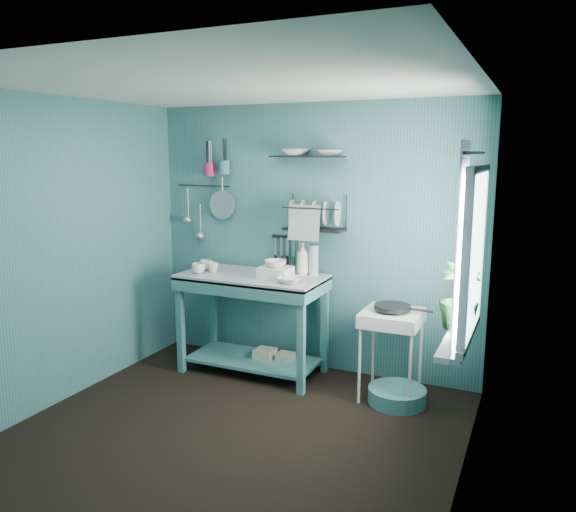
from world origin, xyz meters
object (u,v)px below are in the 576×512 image
at_px(mug_right, 206,265).
at_px(dish_rack, 315,213).
at_px(storage_tin_large, 265,360).
at_px(floor_basin, 397,396).
at_px(water_bottle, 314,260).
at_px(utensil_cup_teal, 224,167).
at_px(hotplate_stand, 391,355).
at_px(frying_pan, 392,307).
at_px(potted_plant, 459,296).
at_px(soap_bottle, 303,259).
at_px(wash_tub, 276,272).
at_px(mug_mid, 213,268).
at_px(colander, 222,205).
at_px(storage_tin_small, 285,363).
at_px(work_counter, 253,324).
at_px(mug_left, 198,268).
at_px(utensil_cup_magenta, 210,169).

bearing_deg(mug_right, dish_rack, 14.11).
relative_size(storage_tin_large, floor_basin, 0.46).
distance_m(water_bottle, storage_tin_large, 1.07).
distance_m(dish_rack, utensil_cup_teal, 1.05).
distance_m(mug_right, hotplate_stand, 1.92).
height_order(frying_pan, storage_tin_large, frying_pan).
xyz_separation_m(mug_right, potted_plant, (2.41, -0.52, 0.08)).
distance_m(soap_bottle, frying_pan, 0.98).
bearing_deg(wash_tub, hotplate_stand, -0.73).
bearing_deg(water_bottle, soap_bottle, -168.69).
height_order(hotplate_stand, potted_plant, potted_plant).
relative_size(mug_mid, water_bottle, 0.36).
height_order(wash_tub, storage_tin_large, wash_tub).
distance_m(mug_mid, frying_pan, 1.72).
relative_size(mug_right, storage_tin_large, 0.56).
relative_size(mug_right, wash_tub, 0.44).
xyz_separation_m(mug_right, utensil_cup_teal, (0.04, 0.30, 0.92)).
distance_m(dish_rack, storage_tin_large, 1.48).
relative_size(frying_pan, floor_basin, 0.63).
height_order(dish_rack, storage_tin_large, dish_rack).
bearing_deg(water_bottle, colander, 173.63).
relative_size(wash_tub, colander, 1.00).
bearing_deg(mug_right, mug_mid, -26.57).
bearing_deg(storage_tin_small, colander, 162.48).
height_order(wash_tub, utensil_cup_teal, utensil_cup_teal).
relative_size(mug_mid, dish_rack, 0.18).
height_order(mug_mid, colander, colander).
distance_m(work_counter, utensil_cup_teal, 1.54).
bearing_deg(mug_right, mug_left, -82.87).
relative_size(work_counter, mug_mid, 13.29).
bearing_deg(potted_plant, soap_bottle, 154.26).
bearing_deg(mug_right, storage_tin_large, 4.76).
xyz_separation_m(storage_tin_small, floor_basin, (1.11, -0.19, -0.04)).
bearing_deg(water_bottle, potted_plant, -27.98).
bearing_deg(potted_plant, storage_tin_large, 162.57).
bearing_deg(floor_basin, water_bottle, 159.70).
relative_size(water_bottle, storage_tin_small, 1.40).
bearing_deg(dish_rack, colander, 167.34).
xyz_separation_m(soap_bottle, utensil_cup_teal, (-0.88, 0.10, 0.82)).
relative_size(mug_left, storage_tin_small, 0.61).
bearing_deg(hotplate_stand, soap_bottle, 168.04).
distance_m(wash_tub, utensil_cup_teal, 1.20).
relative_size(utensil_cup_magenta, storage_tin_large, 0.59).
distance_m(water_bottle, colander, 1.13).
xyz_separation_m(soap_bottle, utensil_cup_magenta, (-1.04, 0.10, 0.79)).
relative_size(mug_left, wash_tub, 0.44).
bearing_deg(water_bottle, mug_mid, -162.72).
height_order(utensil_cup_teal, potted_plant, utensil_cup_teal).
relative_size(colander, storage_tin_large, 1.27).
distance_m(soap_bottle, utensil_cup_magenta, 1.32).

